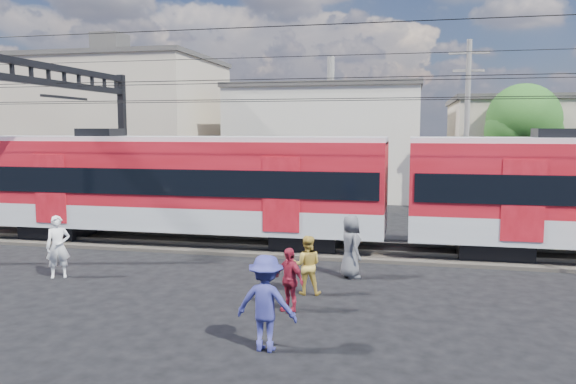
% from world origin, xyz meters
% --- Properties ---
extents(ground, '(120.00, 120.00, 0.00)m').
position_xyz_m(ground, '(0.00, 0.00, 0.00)').
color(ground, black).
rests_on(ground, ground).
extents(track_bed, '(70.00, 3.40, 0.12)m').
position_xyz_m(track_bed, '(0.00, 8.00, 0.06)').
color(track_bed, '#2D2823').
rests_on(track_bed, ground).
extents(rail_near, '(70.00, 0.12, 0.12)m').
position_xyz_m(rail_near, '(0.00, 7.25, 0.18)').
color(rail_near, '#59544C').
rests_on(rail_near, track_bed).
extents(rail_far, '(70.00, 0.12, 0.12)m').
position_xyz_m(rail_far, '(0.00, 8.75, 0.18)').
color(rail_far, '#59544C').
rests_on(rail_far, track_bed).
extents(commuter_train, '(50.30, 3.08, 4.17)m').
position_xyz_m(commuter_train, '(-5.11, 8.00, 2.40)').
color(commuter_train, black).
rests_on(commuter_train, ground).
extents(catenary, '(70.00, 9.30, 7.52)m').
position_xyz_m(catenary, '(-8.65, 8.00, 5.14)').
color(catenary, black).
rests_on(catenary, ground).
extents(building_west, '(14.28, 10.20, 9.30)m').
position_xyz_m(building_west, '(-17.00, 24.00, 4.66)').
color(building_west, gray).
rests_on(building_west, ground).
extents(building_midwest, '(12.24, 12.24, 7.30)m').
position_xyz_m(building_midwest, '(-2.00, 27.00, 3.66)').
color(building_midwest, '#BBB4A3').
rests_on(building_midwest, ground).
extents(utility_pole_mid, '(1.80, 0.24, 8.50)m').
position_xyz_m(utility_pole_mid, '(6.00, 15.00, 4.53)').
color(utility_pole_mid, slate).
rests_on(utility_pole_mid, ground).
extents(tree_near, '(3.82, 3.64, 6.72)m').
position_xyz_m(tree_near, '(9.19, 18.09, 4.66)').
color(tree_near, '#382619').
rests_on(tree_near, ground).
extents(pedestrian_a, '(0.82, 0.73, 1.88)m').
position_xyz_m(pedestrian_a, '(-6.81, 2.52, 0.94)').
color(pedestrian_a, silver).
rests_on(pedestrian_a, ground).
extents(pedestrian_b, '(0.84, 0.68, 1.61)m').
position_xyz_m(pedestrian_b, '(0.82, 2.42, 0.80)').
color(pedestrian_b, gold).
rests_on(pedestrian_b, ground).
extents(pedestrian_c, '(1.33, 0.85, 1.96)m').
position_xyz_m(pedestrian_c, '(0.71, -1.57, 0.98)').
color(pedestrian_c, navy).
rests_on(pedestrian_c, ground).
extents(pedestrian_d, '(0.98, 0.85, 1.59)m').
position_xyz_m(pedestrian_d, '(0.65, 0.91, 0.79)').
color(pedestrian_d, maroon).
rests_on(pedestrian_d, ground).
extents(pedestrian_e, '(0.98, 1.11, 1.90)m').
position_xyz_m(pedestrian_e, '(1.79, 4.38, 0.95)').
color(pedestrian_e, '#48494D').
rests_on(pedestrian_e, ground).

